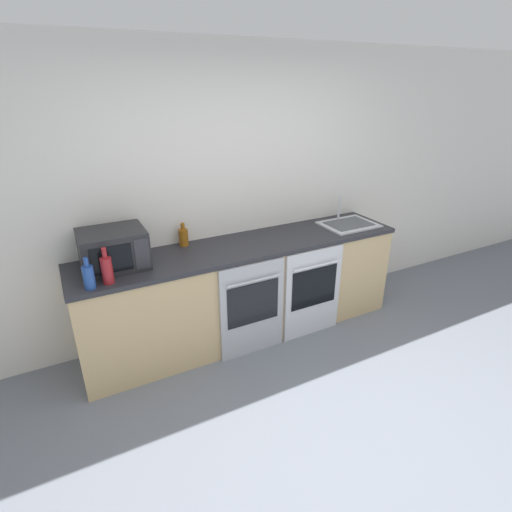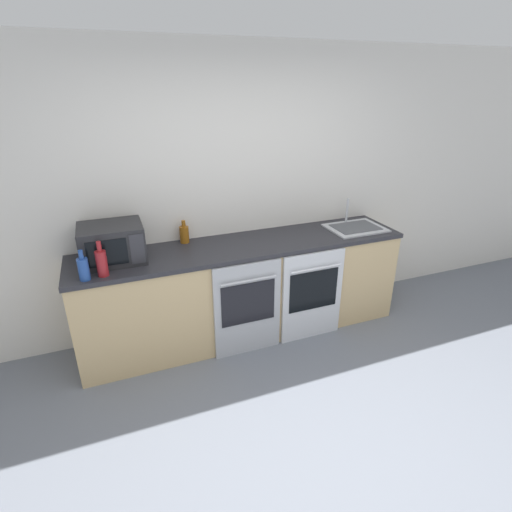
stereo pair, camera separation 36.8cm
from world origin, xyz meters
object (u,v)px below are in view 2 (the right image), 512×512
at_px(bottle_red, 102,262).
at_px(sink, 355,227).
at_px(oven_right, 312,296).
at_px(microwave, 112,243).
at_px(oven_left, 248,309).
at_px(bottle_amber, 184,234).
at_px(bottle_blue, 83,268).

bearing_deg(bottle_red, sink, 4.75).
height_order(oven_right, sink, sink).
xyz_separation_m(oven_right, microwave, (-1.66, 0.37, 0.63)).
height_order(oven_left, bottle_red, bottle_red).
height_order(microwave, bottle_amber, microwave).
relative_size(microwave, bottle_red, 1.79).
bearing_deg(microwave, bottle_blue, -127.98).
xyz_separation_m(bottle_red, bottle_blue, (-0.13, -0.02, -0.02)).
bearing_deg(sink, bottle_blue, -174.94).
height_order(bottle_blue, sink, sink).
bearing_deg(oven_right, bottle_red, 176.47).
bearing_deg(oven_left, sink, 13.66).
relative_size(oven_right, bottle_blue, 3.75).
height_order(bottle_red, bottle_blue, bottle_red).
relative_size(bottle_amber, sink, 0.39).
distance_m(microwave, sink, 2.28).
relative_size(oven_left, bottle_blue, 3.75).
height_order(oven_right, bottle_red, bottle_red).
relative_size(bottle_red, sink, 0.51).
distance_m(oven_left, bottle_red, 1.26).
distance_m(bottle_blue, sink, 2.51).
bearing_deg(oven_left, bottle_blue, 176.12).
height_order(bottle_amber, sink, sink).
bearing_deg(bottle_blue, oven_left, -3.88).
bearing_deg(oven_right, bottle_amber, 151.93).
bearing_deg(bottle_blue, microwave, 52.02).
bearing_deg(bottle_red, bottle_blue, -169.39).
distance_m(microwave, bottle_red, 0.28).
distance_m(bottle_amber, bottle_blue, 0.96).
bearing_deg(microwave, bottle_red, -109.72).
bearing_deg(bottle_blue, bottle_red, 10.61).
xyz_separation_m(oven_right, bottle_amber, (-1.04, 0.55, 0.56)).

